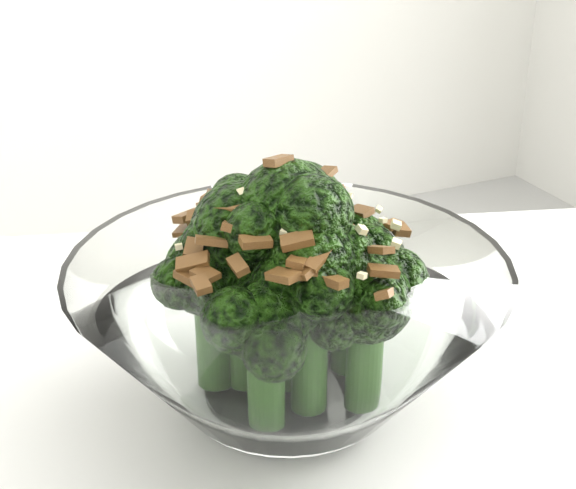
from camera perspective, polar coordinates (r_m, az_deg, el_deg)
name	(u,v)px	position (r m, az deg, el deg)	size (l,w,h in m)	color
broccoli_dish	(289,314)	(0.45, 0.04, -4.55)	(0.22, 0.22, 0.14)	white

